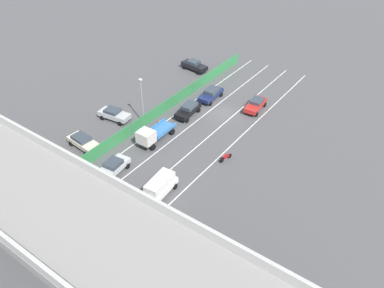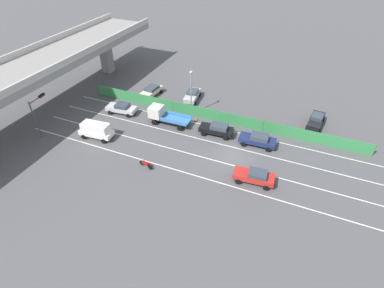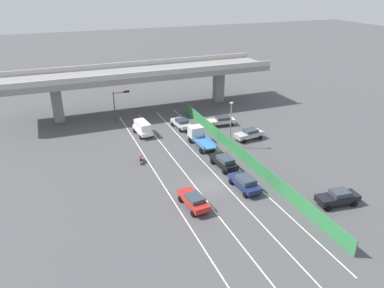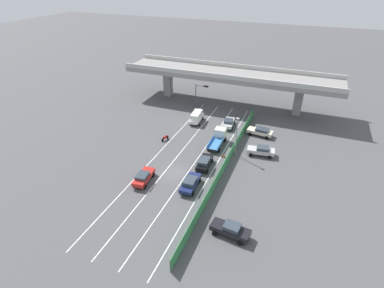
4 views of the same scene
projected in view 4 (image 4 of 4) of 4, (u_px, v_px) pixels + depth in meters
The scene contains 20 objects.
ground_plane at pixel (175, 174), 46.37m from camera, with size 300.00×300.00×0.00m, color #4C4C4F.
lane_line_left_edge at pixel (159, 152), 51.70m from camera, with size 0.14×45.24×0.01m, color silver.
lane_line_mid_left at pixel (177, 156), 50.62m from camera, with size 0.14×45.24×0.01m, color silver.
lane_line_mid_right at pixel (196, 160), 49.54m from camera, with size 0.14×45.24×0.01m, color silver.
lane_line_right_edge at pixel (216, 165), 48.45m from camera, with size 0.14×45.24×0.01m, color silver.
elevated_overpass at pixel (230, 76), 66.50m from camera, with size 47.16×9.08×8.24m.
green_fence at pixel (226, 162), 47.49m from camera, with size 0.10×41.34×1.76m.
car_sedan_navy at pixel (190, 183), 42.95m from camera, with size 2.24×4.74×1.60m.
car_van_white at pixel (197, 117), 61.16m from camera, with size 2.34×4.63×2.15m.
car_sedan_black at pixel (204, 162), 47.41m from camera, with size 2.23×4.67×1.63m.
car_sedan_red at pixel (143, 177), 44.18m from camera, with size 2.27×4.64×1.54m.
car_sedan_silver at pixel (229, 123), 59.60m from camera, with size 2.42×4.65×1.57m.
flatbed_truck_blue at pixel (219, 137), 53.82m from camera, with size 2.30×5.92×2.42m.
motorcycle at pixel (165, 138), 55.15m from camera, with size 0.70×1.92×0.93m.
parked_sedan_dark at pixel (231, 229), 35.26m from camera, with size 4.81×2.34×1.69m.
parked_wagon_silver at pixel (261, 150), 50.51m from camera, with size 4.67×2.46×1.59m.
parked_sedan_cream at pixel (260, 131), 56.41m from camera, with size 4.77×2.41×1.52m.
traffic_light at pixel (200, 92), 66.24m from camera, with size 2.86×0.54×5.37m.
street_lamp at pixel (237, 133), 48.91m from camera, with size 0.60×0.36×6.86m.
traffic_cone at pixel (224, 156), 50.23m from camera, with size 0.47×0.47×0.60m.
Camera 4 is at (16.33, -34.14, 27.29)m, focal length 28.40 mm.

